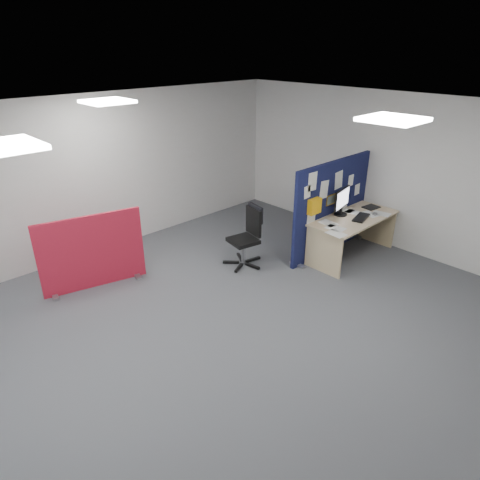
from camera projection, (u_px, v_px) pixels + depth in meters
floor at (199, 356)px, 5.13m from camera, size 9.00×9.00×0.00m
ceiling at (188, 128)px, 3.99m from camera, size 9.00×7.00×0.02m
wall_back at (59, 184)px, 6.86m from camera, size 9.00×0.02×2.70m
wall_right at (400, 174)px, 7.37m from camera, size 0.02×7.00×2.70m
ceiling_lights at (175, 118)px, 4.65m from camera, size 4.10×4.10×0.04m
navy_divider at (331, 208)px, 7.37m from camera, size 2.01×0.30×1.65m
main_desk at (351, 226)px, 7.32m from camera, size 1.70×0.75×0.73m
monitor_main at (342, 201)px, 7.22m from camera, size 0.53×0.22×0.47m
keyboard at (361, 218)px, 7.18m from camera, size 0.48×0.29×0.02m
mouse at (375, 214)px, 7.32m from camera, size 0.11×0.08×0.03m
paper_tray at (371, 207)px, 7.65m from camera, size 0.31×0.25×0.01m
red_divider at (92, 253)px, 6.38m from camera, size 1.51×0.42×1.16m
office_chair at (248, 232)px, 7.05m from camera, size 0.66×0.65×1.00m
desk_papers at (351, 219)px, 7.16m from camera, size 1.52×0.86×0.00m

